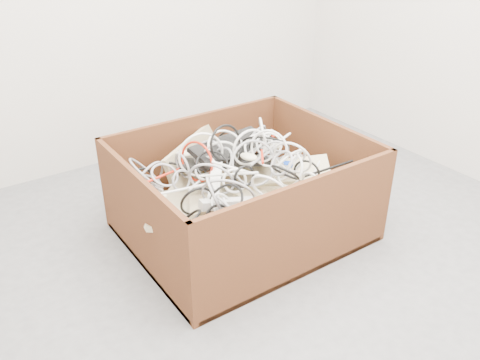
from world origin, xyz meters
TOP-DOWN VIEW (x-y plane):
  - ground at (0.00, 0.00)m, footprint 3.00×3.00m
  - cardboard_box at (-0.06, 0.29)m, footprint 1.12×0.94m
  - keyboard_pile at (-0.05, 0.32)m, footprint 1.08×0.92m
  - mice_scatter at (-0.08, 0.25)m, footprint 0.85×0.69m
  - power_strip_left at (-0.21, 0.26)m, footprint 0.20×0.25m
  - power_strip_right at (-0.25, 0.09)m, footprint 0.27×0.10m
  - vga_plug at (0.20, 0.23)m, footprint 0.06×0.06m
  - cable_tangle at (-0.08, 0.29)m, footprint 1.01×0.78m

SIDE VIEW (x-z plane):
  - ground at x=0.00m, z-range 0.00..0.00m
  - cardboard_box at x=-0.06m, z-range -0.12..0.39m
  - keyboard_pile at x=-0.05m, z-range 0.11..0.46m
  - power_strip_right at x=-0.25m, z-range 0.30..0.39m
  - mice_scatter at x=-0.08m, z-range 0.24..0.46m
  - vga_plug at x=0.20m, z-range 0.34..0.37m
  - power_strip_left at x=-0.21m, z-range 0.32..0.43m
  - cable_tangle at x=-0.08m, z-range 0.18..0.64m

